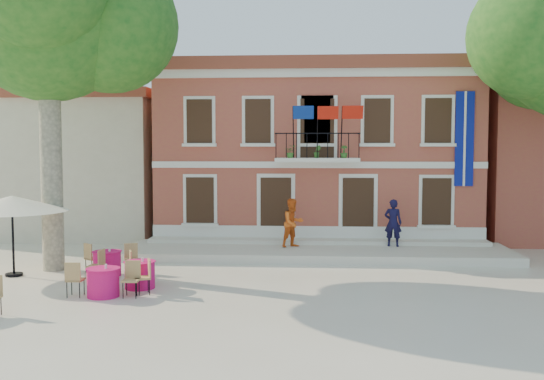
{
  "coord_description": "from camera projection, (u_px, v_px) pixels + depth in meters",
  "views": [
    {
      "loc": [
        1.76,
        -17.6,
        3.96
      ],
      "look_at": [
        0.41,
        3.5,
        2.48
      ],
      "focal_mm": 40.0,
      "sensor_mm": 36.0,
      "label": 1
    }
  ],
  "objects": [
    {
      "name": "ground",
      "position": [
        251.0,
        282.0,
        17.91
      ],
      "size": [
        90.0,
        90.0,
        0.0
      ],
      "primitive_type": "plane",
      "color": "beige",
      "rests_on": "ground"
    },
    {
      "name": "main_building",
      "position": [
        316.0,
        152.0,
        27.46
      ],
      "size": [
        13.5,
        9.59,
        7.5
      ],
      "color": "#A5433B",
      "rests_on": "ground"
    },
    {
      "name": "neighbor_west",
      "position": [
        78.0,
        163.0,
        29.24
      ],
      "size": [
        9.4,
        9.4,
        6.4
      ],
      "color": "beige",
      "rests_on": "ground"
    },
    {
      "name": "terrace",
      "position": [
        317.0,
        252.0,
        22.15
      ],
      "size": [
        14.0,
        3.4,
        0.3
      ],
      "primitive_type": "cube",
      "color": "silver",
      "rests_on": "ground"
    },
    {
      "name": "plane_tree_west",
      "position": [
        48.0,
        14.0,
        19.09
      ],
      "size": [
        5.63,
        5.63,
        11.07
      ],
      "color": "#A59E84",
      "rests_on": "ground"
    },
    {
      "name": "patio_umbrella",
      "position": [
        12.0,
        204.0,
        18.59
      ],
      "size": [
        3.36,
        3.36,
        2.5
      ],
      "color": "black",
      "rests_on": "ground"
    },
    {
      "name": "pedestrian_navy",
      "position": [
        393.0,
        223.0,
        22.47
      ],
      "size": [
        0.72,
        0.55,
        1.76
      ],
      "primitive_type": "imported",
      "rotation": [
        0.0,
        0.0,
        2.92
      ],
      "color": "black",
      "rests_on": "terrace"
    },
    {
      "name": "pedestrian_orange",
      "position": [
        293.0,
        223.0,
        22.29
      ],
      "size": [
        1.11,
        1.07,
        1.8
      ],
      "primitive_type": "imported",
      "rotation": [
        0.0,
        0.0,
        0.64
      ],
      "color": "orange",
      "rests_on": "terrace"
    },
    {
      "name": "cafe_table_0",
      "position": [
        103.0,
        281.0,
        16.09
      ],
      "size": [
        1.93,
        0.9,
        0.95
      ],
      "color": "#DF1567",
      "rests_on": "ground"
    },
    {
      "name": "cafe_table_1",
      "position": [
        140.0,
        273.0,
        17.07
      ],
      "size": [
        1.08,
        1.94,
        0.95
      ],
      "color": "#DF1567",
      "rests_on": "ground"
    },
    {
      "name": "cafe_table_3",
      "position": [
        107.0,
        262.0,
        18.73
      ],
      "size": [
        1.86,
        1.72,
        0.95
      ],
      "color": "#DF1567",
      "rests_on": "ground"
    }
  ]
}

